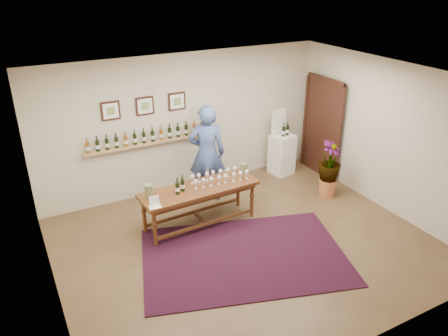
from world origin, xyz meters
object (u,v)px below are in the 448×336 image
display_pedestal (282,154)px  person (207,154)px  potted_plant (329,169)px  tasting_table (199,193)px

display_pedestal → person: 2.08m
potted_plant → person: 2.45m
person → display_pedestal: bearing=-149.5°
display_pedestal → potted_plant: size_ratio=0.88×
tasting_table → potted_plant: (2.73, -0.24, -0.04)m
display_pedestal → person: bearing=-171.7°
tasting_table → person: size_ratio=1.10×
potted_plant → person: (-2.18, 1.07, 0.38)m
display_pedestal → potted_plant: 1.38m
tasting_table → person: 1.05m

